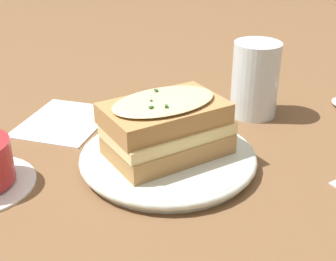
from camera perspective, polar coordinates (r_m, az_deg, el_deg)
name	(u,v)px	position (r m, az deg, el deg)	size (l,w,h in m)	color
ground_plane	(176,161)	(0.61, 0.99, -3.79)	(2.40, 2.40, 0.00)	brown
dinner_plate	(168,158)	(0.60, 0.00, -3.32)	(0.23, 0.23, 0.02)	silver
sandwich	(166,127)	(0.58, -0.21, 0.47)	(0.18, 0.17, 0.08)	#B2844C
water_glass	(255,79)	(0.73, 10.58, 6.15)	(0.07, 0.07, 0.12)	silver
napkin	(64,121)	(0.73, -12.53, 1.15)	(0.14, 0.12, 0.00)	white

